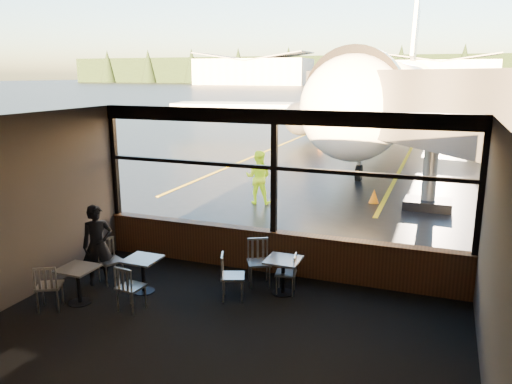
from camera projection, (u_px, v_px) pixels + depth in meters
The scene contains 33 objects.
ground_plane at pixel (434, 92), 120.01m from camera, with size 520.00×520.00×0.00m, color black.
carpet_floor at pixel (214, 338), 8.10m from camera, with size 8.00×6.00×0.01m, color black.
ceiling at pixel (209, 122), 7.30m from camera, with size 8.00×6.00×0.04m, color #38332D.
wall_left at pixel (13, 212), 9.08m from camera, with size 0.04×6.00×3.50m, color #504740.
wall_right at pixel (496, 272), 6.32m from camera, with size 0.04×6.00×3.50m, color #504740.
wall_back at pixel (81, 325), 4.97m from camera, with size 8.00×0.04×3.50m, color #504740.
window_sill at pixel (273, 252), 10.73m from camera, with size 8.00×0.28×0.90m, color #4F2D18.
window_header at pixel (275, 117), 10.06m from camera, with size 8.00×0.18×0.30m, color black.
mullion_left at pixel (115, 161), 11.69m from camera, with size 0.12×0.12×2.60m, color black.
mullion_centre at pixel (274, 173), 10.33m from camera, with size 0.12×0.12×2.60m, color black.
mullion_right at pixel (482, 188), 8.96m from camera, with size 0.12×0.12×2.60m, color black.
window_transom at pixel (274, 168), 10.30m from camera, with size 8.00×0.10×0.08m, color black.
airliner at pixel (396, 52), 29.89m from camera, with size 30.02×36.03×11.01m, color white, non-canonical shape.
jet_bridge at pixel (458, 141), 14.06m from camera, with size 8.79×10.74×4.69m, color #2E2E31, non-canonical shape.
cafe_table_near at pixel (283, 276), 9.68m from camera, with size 0.65×0.65×0.72m, color #A09B93, non-canonical shape.
cafe_table_mid at pixel (143, 275), 9.76m from camera, with size 0.64×0.64×0.71m, color #A29D95, non-canonical shape.
cafe_table_left at pixel (79, 286), 9.27m from camera, with size 0.65×0.65×0.71m, color gray, non-canonical shape.
chair_near_e at pixel (286, 274), 9.70m from camera, with size 0.44×0.44×0.81m, color beige, non-canonical shape.
chair_near_w at pixel (233, 277), 9.43m from camera, with size 0.50×0.50×0.91m, color beige, non-canonical shape.
chair_near_n at pixel (259, 263), 10.04m from camera, with size 0.52×0.52×0.96m, color beige, non-canonical shape.
chair_mid_s at pixel (131, 287), 8.98m from camera, with size 0.48×0.48×0.89m, color beige, non-canonical shape.
chair_mid_w at pixel (110, 261), 10.19m from camera, with size 0.50×0.50×0.92m, color beige, non-canonical shape.
chair_left_s at pixel (49, 286), 9.03m from camera, with size 0.49×0.49×0.89m, color #B6B1A5, non-canonical shape.
passenger at pixel (98, 245), 10.06m from camera, with size 0.60×0.40×1.65m, color black.
ground_crew at pixel (258, 177), 16.42m from camera, with size 0.86×0.67×1.77m, color #BFF219.
cone_nose at pixel (374, 196), 16.58m from camera, with size 0.33×0.33×0.46m, color orange.
cone_wing at pixel (320, 143), 29.18m from camera, with size 0.35×0.35×0.49m, color #FF6708.
hangar_left at pixel (253, 71), 197.49m from camera, with size 45.00×18.00×11.00m, color silver, non-canonical shape.
hangar_mid at pixel (441, 72), 177.99m from camera, with size 38.00×15.00×10.00m, color silver, non-canonical shape.
fuel_tank_a at pixel (355, 77), 186.08m from camera, with size 8.00×8.00×6.00m, color silver.
fuel_tank_b at pixel (382, 77), 182.62m from camera, with size 8.00×8.00×6.00m, color silver.
fuel_tank_c at pixel (410, 77), 179.17m from camera, with size 8.00×8.00×6.00m, color silver.
treeline at pixel (442, 69), 200.50m from camera, with size 360.00×3.00×12.00m, color black.
Camera 1 is at (3.25, -9.62, 4.19)m, focal length 35.00 mm.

